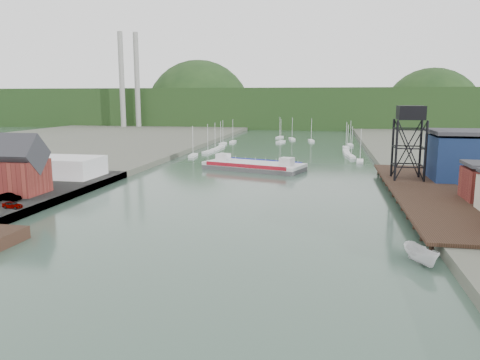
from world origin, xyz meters
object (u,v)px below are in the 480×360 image
(lift_tower, at_px, (411,117))
(motorboat, at_px, (421,255))
(chain_ferry, at_px, (254,166))
(car_west_a, at_px, (12,205))
(harbor_building, at_px, (12,170))

(lift_tower, height_order, motorboat, lift_tower)
(chain_ferry, bearing_deg, motorboat, -48.15)
(chain_ferry, relative_size, car_west_a, 8.58)
(chain_ferry, height_order, motorboat, chain_ferry)
(harbor_building, bearing_deg, chain_ferry, 51.07)
(lift_tower, distance_m, car_west_a, 80.46)
(lift_tower, height_order, car_west_a, lift_tower)
(harbor_building, relative_size, car_west_a, 3.53)
(harbor_building, distance_m, motorboat, 74.57)
(lift_tower, xyz_separation_m, car_west_a, (-69.00, -39.15, -13.46))
(harbor_building, xyz_separation_m, lift_tower, (77.00, 28.00, 9.56))
(motorboat, bearing_deg, lift_tower, 59.86)
(harbor_building, xyz_separation_m, car_west_a, (8.00, -11.15, -3.90))
(harbor_building, relative_size, motorboat, 1.99)
(harbor_building, xyz_separation_m, motorboat, (71.01, -22.22, -4.90))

